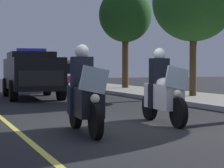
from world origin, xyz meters
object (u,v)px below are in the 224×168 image
police_suv (32,72)px  police_motorcycle_lead_right (163,93)px  police_motorcycle_lead_left (84,97)px  cyclist_background (69,75)px  tree_behind_suv (125,15)px  tree_far_back (193,3)px

police_suv → police_motorcycle_lead_right: bearing=7.4°
police_motorcycle_lead_right → police_suv: size_ratio=0.43×
police_motorcycle_lead_left → cyclist_background: police_motorcycle_lead_left is taller
cyclist_background → tree_behind_suv: tree_behind_suv is taller
cyclist_background → police_motorcycle_lead_right: bearing=-7.7°
police_motorcycle_lead_left → cyclist_background: 15.42m
tree_behind_suv → tree_far_back: bearing=-1.7°
police_motorcycle_lead_right → cyclist_background: 14.33m
police_motorcycle_lead_left → cyclist_background: size_ratio=1.22×
police_motorcycle_lead_right → police_suv: bearing=-172.6°
tree_far_back → tree_behind_suv: 7.45m
police_motorcycle_lead_left → tree_far_back: bearing=135.6°
police_suv → tree_far_back: 7.24m
cyclist_background → tree_behind_suv: (0.18, 3.31, 3.41)m
police_motorcycle_lead_left → police_motorcycle_lead_right: (-0.69, 2.09, 0.00)m
cyclist_background → tree_far_back: 8.78m
police_motorcycle_lead_right → tree_far_back: bearing=142.7°
police_motorcycle_lead_left → police_suv: bearing=174.6°
tree_behind_suv → cyclist_background: bearing=-93.1°
police_motorcycle_lead_left → police_motorcycle_lead_right: same height
police_suv → tree_far_back: tree_far_back is taller
police_motorcycle_lead_right → police_suv: (-9.03, -1.17, 0.37)m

